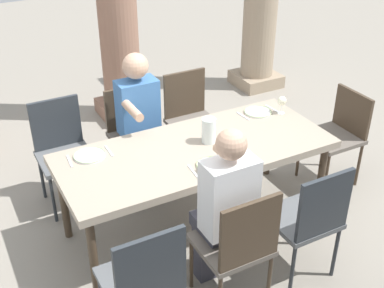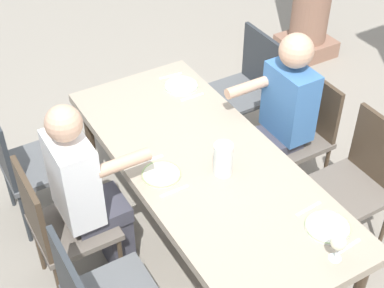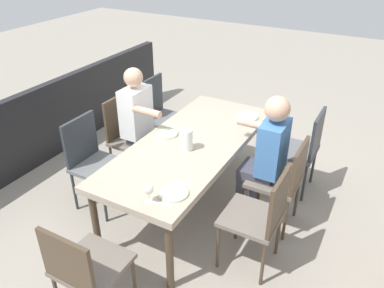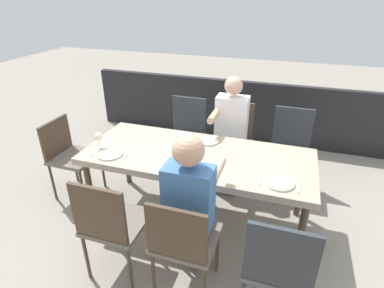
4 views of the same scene
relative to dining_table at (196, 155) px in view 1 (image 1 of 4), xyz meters
name	(u,v)px [view 1 (image 1 of 4)]	position (x,y,z in m)	size (l,w,h in m)	color
ground_plane	(196,224)	(0.00, 0.00, -0.68)	(16.00, 16.00, 0.00)	gray
dining_table	(196,155)	(0.00, 0.00, 0.00)	(2.09, 0.88, 0.74)	tan
chair_west_north	(62,147)	(-0.81, 0.86, -0.15)	(0.44, 0.44, 0.91)	#5B5E61
chair_west_south	(144,280)	(-0.81, -0.86, -0.15)	(0.44, 0.44, 0.93)	#5B5E61
chair_mid_north	(134,130)	(-0.16, 0.85, -0.15)	(0.44, 0.44, 0.89)	#6A6158
chair_mid_south	(238,243)	(-0.16, -0.86, -0.14)	(0.44, 0.44, 0.93)	#6A6158
chair_east_north	(190,115)	(0.41, 0.86, -0.14)	(0.44, 0.44, 0.92)	#6A6158
chair_east_south	(310,216)	(0.41, -0.86, -0.15)	(0.44, 0.44, 0.93)	#5B5E61
chair_head_east	(339,131)	(1.46, 0.00, -0.17)	(0.44, 0.44, 0.86)	#6A6158
diner_woman_green	(223,207)	(-0.16, -0.66, 0.01)	(0.35, 0.49, 1.28)	#3F3F4C
diner_man_white	(141,122)	(-0.17, 0.66, 0.01)	(0.35, 0.50, 1.28)	#3F3F4C
plate_0	(90,155)	(-0.75, 0.26, 0.07)	(0.24, 0.24, 0.02)	white
fork_0	(70,161)	(-0.90, 0.26, 0.06)	(0.02, 0.17, 0.01)	silver
spoon_0	(109,151)	(-0.60, 0.26, 0.06)	(0.02, 0.17, 0.01)	silver
plate_1	(212,165)	(-0.02, -0.27, 0.07)	(0.22, 0.22, 0.02)	silver
fork_1	(193,171)	(-0.17, -0.27, 0.06)	(0.02, 0.17, 0.01)	silver
spoon_1	(229,160)	(0.13, -0.27, 0.06)	(0.02, 0.17, 0.01)	silver
plate_2	(258,112)	(0.75, 0.27, 0.07)	(0.23, 0.23, 0.02)	white
wine_glass_2	(282,101)	(0.92, 0.17, 0.17)	(0.08, 0.08, 0.16)	white
fork_2	(243,116)	(0.60, 0.27, 0.06)	(0.02, 0.17, 0.01)	silver
spoon_2	(272,109)	(0.90, 0.27, 0.06)	(0.02, 0.17, 0.01)	silver
water_pitcher	(209,132)	(0.13, 0.04, 0.15)	(0.11, 0.11, 0.20)	white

